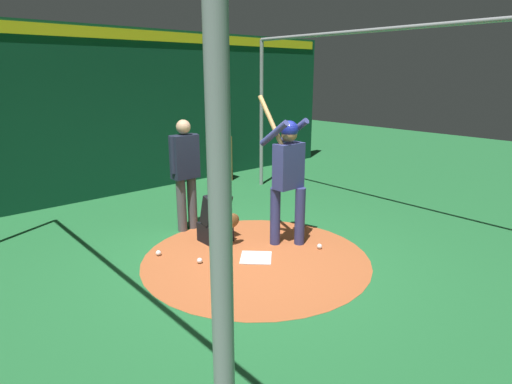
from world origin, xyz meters
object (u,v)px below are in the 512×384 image
home_plate (256,258)px  baseball_0 (320,246)px  baseball_2 (200,261)px  bat_rack (220,157)px  catcher (217,218)px  baseball_1 (158,253)px  batter (288,171)px  umpire (185,169)px

home_plate → baseball_0: 0.97m
baseball_2 → bat_rack: bearing=140.1°
catcher → baseball_1: 0.99m
home_plate → catcher: catcher is taller
batter → home_plate: bearing=-82.1°
batter → bat_rack: batter is taller
umpire → baseball_0: umpire is taller
home_plate → umpire: bearing=-176.8°
umpire → baseball_1: umpire is taller
catcher → baseball_1: (-0.13, -0.92, -0.33)m
baseball_1 → baseball_2: (0.58, 0.29, 0.00)m
umpire → batter: bearing=27.4°
batter → catcher: batter is taller
baseball_1 → batter: bearing=62.3°
catcher → bat_rack: (-3.28, 2.50, 0.11)m
batter → bat_rack: (-4.01, 1.77, -0.63)m
batter → umpire: (-1.49, -0.77, -0.12)m
baseball_0 → home_plate: bearing=-112.3°
home_plate → baseball_0: size_ratio=5.68×
baseball_0 → batter: bearing=-155.1°
home_plate → baseball_1: bearing=-134.8°
batter → baseball_1: 2.15m
bat_rack → baseball_1: 4.67m
umpire → bat_rack: 3.62m
baseball_0 → catcher: bearing=-141.7°
batter → catcher: bearing=-135.1°
baseball_2 → baseball_0: bearing=64.7°
bat_rack → baseball_1: (3.15, -3.42, -0.45)m
bat_rack → baseball_1: size_ratio=14.20×
catcher → baseball_0: catcher is taller
bat_rack → baseball_0: bearing=-19.1°
home_plate → baseball_0: baseball_0 is taller
umpire → bat_rack: umpire is taller
baseball_1 → baseball_2: 0.65m
bat_rack → baseball_2: (3.73, -3.13, -0.45)m
home_plate → baseball_0: (0.37, 0.90, 0.03)m
batter → baseball_0: bearing=24.9°
home_plate → baseball_1: 1.36m
home_plate → baseball_0: bearing=67.7°
batter → baseball_0: (0.46, 0.21, -1.08)m
home_plate → bat_rack: (-4.11, 2.45, 0.48)m
home_plate → baseball_2: size_ratio=5.68×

